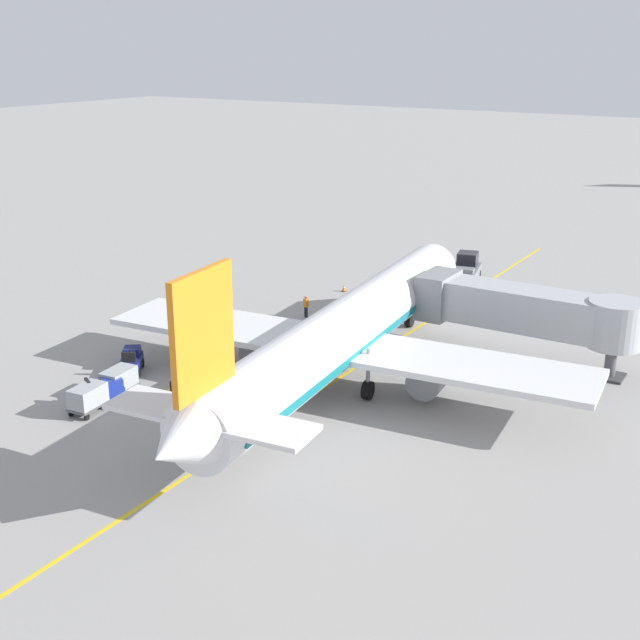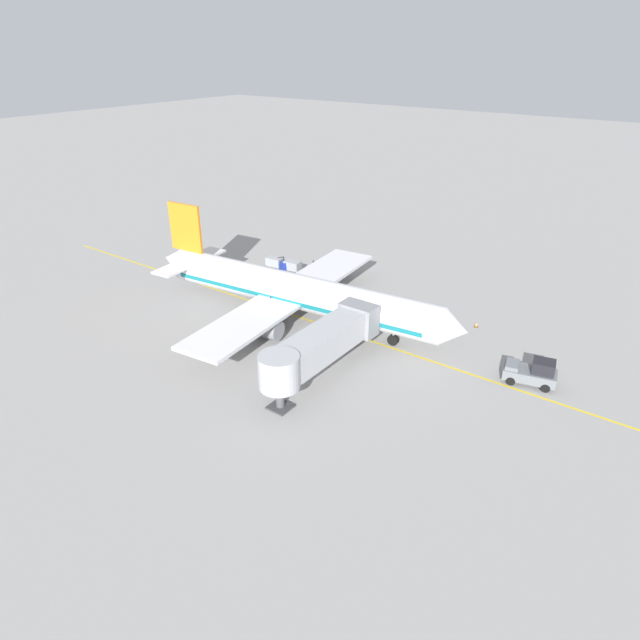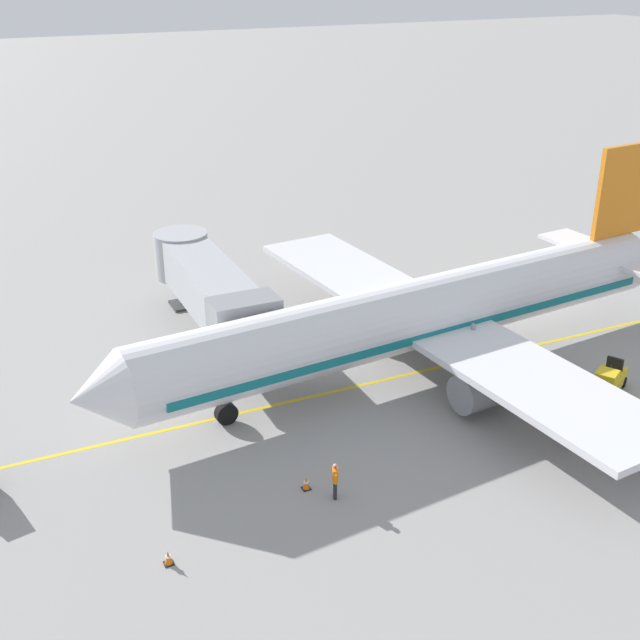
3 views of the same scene
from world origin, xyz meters
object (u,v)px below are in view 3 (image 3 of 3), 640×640
(ground_crew_marshaller, at_px, (568,427))
(parked_airliner, at_px, (421,314))
(ground_crew_loader, at_px, (564,400))
(safety_cone_nose_left, at_px, (168,558))
(jet_bridge, at_px, (209,285))
(ground_crew_wing_walker, at_px, (335,479))
(safety_cone_nose_right, at_px, (306,483))
(baggage_tug_lead, at_px, (609,379))

(ground_crew_marshaller, bearing_deg, parked_airliner, 13.34)
(ground_crew_loader, relative_size, safety_cone_nose_left, 2.86)
(jet_bridge, bearing_deg, parked_airliner, -130.99)
(ground_crew_wing_walker, distance_m, safety_cone_nose_left, 7.49)
(ground_crew_loader, bearing_deg, ground_crew_wing_walker, 95.20)
(parked_airliner, height_order, safety_cone_nose_right, parked_airliner)
(ground_crew_loader, bearing_deg, parked_airliner, 26.53)
(baggage_tug_lead, height_order, ground_crew_loader, ground_crew_loader)
(ground_crew_marshaller, bearing_deg, safety_cone_nose_left, 90.46)
(ground_crew_marshaller, height_order, safety_cone_nose_left, ground_crew_marshaller)
(safety_cone_nose_right, bearing_deg, safety_cone_nose_left, 107.72)
(parked_airliner, xyz_separation_m, ground_crew_marshaller, (-9.51, -2.26, -2.23))
(jet_bridge, height_order, ground_crew_marshaller, jet_bridge)
(ground_crew_loader, bearing_deg, baggage_tug_lead, -74.96)
(jet_bridge, bearing_deg, safety_cone_nose_right, 177.05)
(parked_airliner, height_order, ground_crew_loader, parked_airliner)
(jet_bridge, distance_m, ground_crew_loader, 20.36)
(jet_bridge, bearing_deg, baggage_tug_lead, -130.77)
(parked_airliner, height_order, safety_cone_nose_left, parked_airliner)
(jet_bridge, xyz_separation_m, baggage_tug_lead, (-14.47, -16.78, -2.74))
(ground_crew_loader, xyz_separation_m, safety_cone_nose_left, (-2.19, 20.31, -0.66))
(safety_cone_nose_left, distance_m, safety_cone_nose_right, 6.87)
(parked_airliner, height_order, jet_bridge, parked_airliner)
(ground_crew_wing_walker, relative_size, ground_crew_marshaller, 1.00)
(parked_airliner, distance_m, ground_crew_wing_walker, 12.81)
(baggage_tug_lead, bearing_deg, parked_airliner, 49.52)
(safety_cone_nose_right, bearing_deg, ground_crew_marshaller, -98.96)
(ground_crew_loader, height_order, ground_crew_marshaller, same)
(ground_crew_marshaller, distance_m, safety_cone_nose_left, 18.84)
(parked_airliner, distance_m, safety_cone_nose_left, 19.41)
(baggage_tug_lead, xyz_separation_m, safety_cone_nose_left, (-3.22, 24.13, -0.42))
(jet_bridge, bearing_deg, ground_crew_marshaller, -146.78)
(jet_bridge, relative_size, ground_crew_loader, 8.47)
(ground_crew_wing_walker, relative_size, safety_cone_nose_right, 2.86)
(jet_bridge, height_order, ground_crew_wing_walker, jet_bridge)
(ground_crew_wing_walker, distance_m, ground_crew_marshaller, 11.48)
(safety_cone_nose_left, bearing_deg, baggage_tug_lead, -82.40)
(baggage_tug_lead, xyz_separation_m, ground_crew_loader, (-1.03, 3.82, 0.24))
(parked_airliner, bearing_deg, ground_crew_loader, -153.47)
(ground_crew_wing_walker, xyz_separation_m, safety_cone_nose_right, (1.07, 0.85, -0.66))
(safety_cone_nose_right, bearing_deg, baggage_tug_lead, -86.32)
(parked_airliner, xyz_separation_m, ground_crew_wing_walker, (-8.65, 9.19, -2.23))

